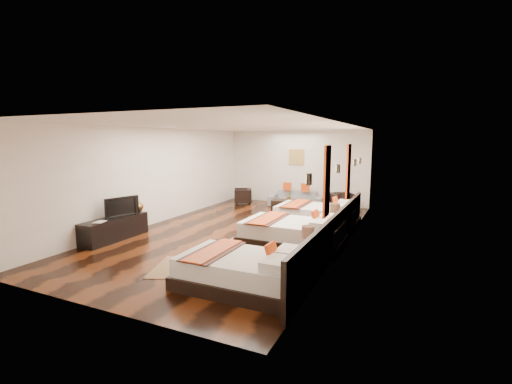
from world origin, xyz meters
The scene contains 30 objects.
floor centered at (0.00, 0.00, 0.00)m, with size 5.50×9.50×0.01m, color black.
ceiling centered at (0.00, 0.00, 2.80)m, with size 5.50×9.50×0.01m, color white.
back_wall centered at (0.00, 4.75, 1.40)m, with size 5.50×0.01×2.80m, color silver.
left_wall centered at (-2.75, 0.00, 1.40)m, with size 0.01×9.50×2.80m, color silver.
right_wall centered at (2.75, 0.00, 1.40)m, with size 0.01×9.50×2.80m, color silver.
headboard_panel centered at (2.71, -0.80, 0.45)m, with size 0.08×6.60×0.90m, color black.
bed_near centered at (1.70, -3.18, 0.28)m, with size 2.17×1.36×0.83m.
bed_mid centered at (1.70, -0.62, 0.31)m, with size 2.34×1.47×0.89m.
bed_far centered at (1.70, 1.54, 0.30)m, with size 2.30×1.45×0.88m.
nightstand_a centered at (2.44, -2.06, 0.31)m, with size 0.44×0.44×0.87m.
nightstand_b centered at (2.44, 0.28, 0.32)m, with size 0.46×0.46×0.91m.
jute_mat_near centered at (0.05, -2.92, 0.01)m, with size 0.75×1.20×0.01m, color olive.
jute_mat_mid centered at (0.46, -0.89, 0.01)m, with size 0.75×1.20×0.01m, color olive.
jute_mat_far centered at (0.39, 1.52, 0.01)m, with size 0.75×1.20×0.01m, color olive.
tv_console centered at (-2.50, -1.95, 0.28)m, with size 0.50×1.80×0.55m, color black.
tv centered at (-2.45, -1.78, 0.80)m, with size 0.88×0.12×0.51m, color black.
book centered at (-2.50, -2.51, 0.56)m, with size 0.21×0.28×0.03m, color black.
figurine centered at (-2.50, -1.18, 0.74)m, with size 0.36×0.36×0.38m, color brown.
sofa centered at (0.21, 4.11, 0.29)m, with size 1.98×0.77×0.58m, color slate.
armchair_left centered at (-1.82, 3.74, 0.30)m, with size 0.65×0.67×0.61m, color black.
armchair_right centered at (2.00, 3.72, 0.33)m, with size 0.71×0.73×0.67m, color black.
coffee_table centered at (0.21, 3.06, 0.20)m, with size 1.00×0.50×0.40m, color black.
table_plant centered at (0.31, 3.03, 0.54)m, with size 0.25×0.21×0.27m, color #256020.
orange_panel_a centered at (2.73, -1.90, 1.70)m, with size 0.04×0.40×1.30m, color #D86014.
orange_panel_b centered at (2.73, 0.30, 1.70)m, with size 0.04×0.40×1.30m, color #D86014.
sconce_near centered at (2.70, -3.00, 1.85)m, with size 0.07×0.12×0.18m.
sconce_mid centered at (2.70, -0.80, 1.85)m, with size 0.07×0.12×0.18m.
sconce_far centered at (2.70, 1.40, 1.85)m, with size 0.07×0.12×0.18m.
sconce_lounge centered at (2.70, 2.30, 1.85)m, with size 0.07×0.12×0.18m.
gold_artwork centered at (0.00, 4.73, 1.80)m, with size 0.60×0.04×0.60m, color #AD873F.
Camera 1 is at (4.17, -8.15, 2.44)m, focal length 24.53 mm.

